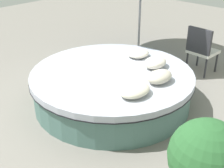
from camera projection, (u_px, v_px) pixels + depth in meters
The scene contains 8 objects.
ground_plane at pixel (112, 102), 5.23m from camera, with size 16.00×16.00×0.00m, color gray.
round_bed at pixel (112, 87), 5.09m from camera, with size 2.72×2.72×0.58m.
throw_pillow_0 at pixel (135, 90), 4.23m from camera, with size 0.51×0.38×0.16m, color beige.
throw_pillow_1 at pixel (160, 77), 4.59m from camera, with size 0.47×0.32×0.18m, color beige.
throw_pillow_2 at pixel (155, 62), 5.08m from camera, with size 0.44×0.33×0.18m, color silver.
throw_pillow_3 at pixel (138, 53), 5.51m from camera, with size 0.42×0.39×0.15m, color silver.
patio_chair at pixel (201, 47), 6.03m from camera, with size 0.53×0.55×0.98m.
planter at pixel (205, 163), 2.89m from camera, with size 0.75×0.75×1.13m.
Camera 1 is at (3.26, 3.10, 2.67)m, focal length 48.03 mm.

